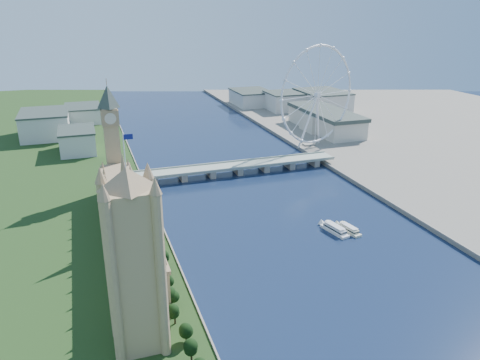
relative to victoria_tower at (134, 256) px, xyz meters
name	(u,v)px	position (x,y,z in m)	size (l,w,h in m)	color
ground	(428,360)	(135.00, -55.00, -54.49)	(2000.00, 2000.00, 0.00)	#1B2E4D
tree_row	(175,304)	(22.00, 19.00, -44.85)	(7.71, 215.71, 20.99)	black
victoria_tower	(134,256)	(0.00, 0.00, 0.00)	(28.16, 28.16, 112.00)	tan
parliament_range	(128,224)	(7.00, 115.00, -36.01)	(24.00, 200.00, 70.00)	tan
big_ben	(111,126)	(7.00, 223.00, 12.08)	(20.02, 20.02, 110.00)	tan
westminster_bridge	(238,167)	(135.00, 245.00, -47.86)	(220.00, 22.00, 9.50)	gray
london_eye	(317,95)	(254.98, 300.08, 13.03)	(113.60, 39.12, 124.30)	silver
county_hall	(324,132)	(310.00, 375.00, -54.49)	(54.00, 144.00, 35.00)	beige
city_skyline	(209,109)	(174.22, 505.08, -37.53)	(505.00, 280.00, 32.00)	beige
tour_boat_near	(335,232)	(162.29, 86.38, -54.49)	(7.68, 30.04, 6.64)	silver
tour_boat_far	(348,232)	(173.16, 83.68, -54.49)	(6.75, 26.59, 5.84)	beige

